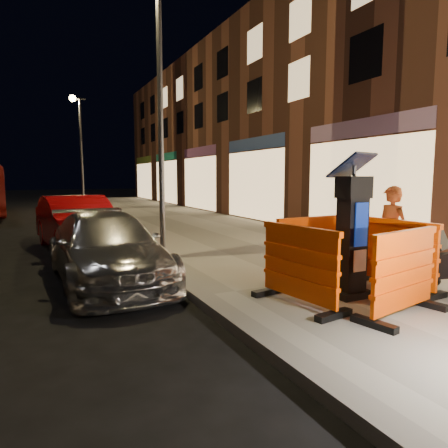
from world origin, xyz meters
name	(u,v)px	position (x,y,z in m)	size (l,w,h in m)	color
ground_plane	(205,305)	(0.00, 0.00, 0.00)	(120.00, 120.00, 0.00)	black
sidewalk	(354,278)	(3.00, 0.00, 0.07)	(6.00, 60.00, 0.15)	gray
kerb	(205,300)	(0.00, 0.00, 0.07)	(0.30, 60.00, 0.15)	slate
parking_kiosk	(352,230)	(1.95, -1.01, 1.16)	(0.64, 0.64, 2.02)	black
barrier_front	(404,274)	(1.95, -1.96, 0.71)	(1.45, 0.60, 1.13)	#F24501
barrier_back	(311,250)	(1.95, -0.06, 0.71)	(1.45, 0.60, 1.13)	#F24501
barrier_kerbside	(299,266)	(1.00, -1.01, 0.71)	(1.45, 0.60, 1.13)	#F24501
barrier_bldgside	(396,255)	(2.90, -1.01, 0.71)	(1.45, 0.60, 1.13)	#F24501
car_silver	(108,282)	(-1.12, 2.04, 0.00)	(1.78, 4.38, 1.27)	#A9A9AE
car_red	(79,250)	(-1.26, 5.72, 0.00)	(1.53, 4.38, 1.44)	maroon
man	(390,233)	(3.28, -0.54, 0.97)	(0.60, 0.39, 1.65)	#9C4119
stroller	(445,262)	(3.48, -1.44, 0.62)	(0.48, 0.74, 0.93)	black
street_lamp_mid	(161,120)	(0.25, 3.00, 3.15)	(0.12, 0.12, 6.00)	#3F3F44
street_lamp_far	(82,155)	(0.25, 18.00, 3.15)	(0.12, 0.12, 6.00)	#3F3F44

